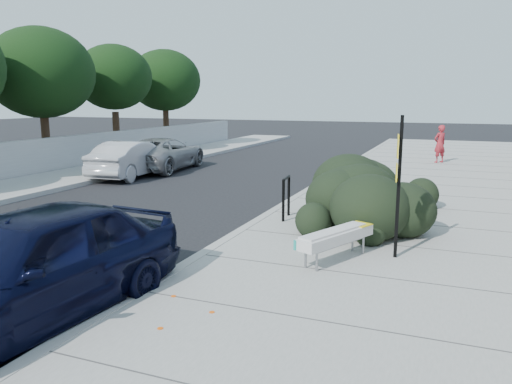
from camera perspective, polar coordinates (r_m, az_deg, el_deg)
ground at (r=9.78m, az=-6.33°, el=-7.92°), size 120.00×120.00×0.00m
sidewalk_near at (r=13.56m, az=26.24°, el=-3.38°), size 11.20×50.00×0.15m
sidewalk_far at (r=19.39m, az=-24.50°, el=0.70°), size 3.00×50.00×0.15m
curb_near at (r=14.21m, az=3.16°, el=-1.63°), size 0.22×50.00×0.17m
curb_far at (r=18.34m, az=-21.25°, el=0.45°), size 0.22×50.00×0.17m
tree_far_d at (r=24.12m, az=-23.37°, el=12.38°), size 4.60×4.60×6.16m
tree_far_e at (r=27.90m, az=-15.97°, el=12.47°), size 4.00×4.00×5.90m
tree_far_f at (r=32.01m, az=-10.39°, el=12.43°), size 4.40×4.40×6.07m
bench at (r=9.31m, az=9.14°, el=-5.11°), size 1.12×1.86×0.57m
bike_rack at (r=12.40m, az=3.47°, el=-0.15°), size 0.14×0.72×1.05m
sign_post at (r=9.54m, az=15.94°, el=1.51°), size 0.12×0.31×2.66m
hedge at (r=12.56m, az=13.54°, el=0.76°), size 2.77×4.81×1.72m
sedan_navy at (r=7.59m, az=-24.58°, el=-7.74°), size 2.40×5.07×1.67m
wagon_silver at (r=20.53m, az=-13.92°, el=3.68°), size 1.81×4.48×1.45m
suv_silver at (r=22.35m, az=-10.62°, el=4.32°), size 2.90×5.33×1.42m
pedestrian at (r=24.79m, az=20.27°, el=5.19°), size 0.75×0.74×1.75m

